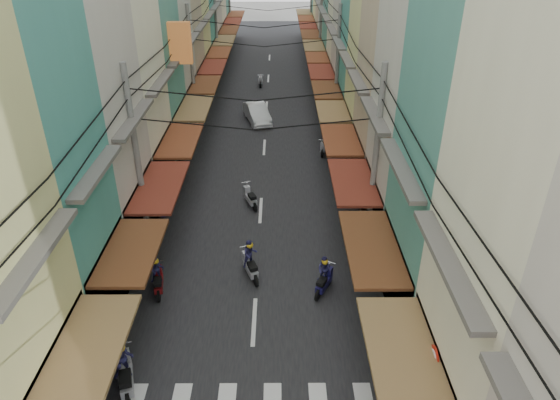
{
  "coord_description": "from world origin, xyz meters",
  "views": [
    {
      "loc": [
        0.89,
        -15.7,
        12.81
      ],
      "look_at": [
        0.97,
        3.63,
        1.93
      ],
      "focal_mm": 32.0,
      "sensor_mm": 36.0,
      "label": 1
    }
  ],
  "objects_px": {
    "traffic_sign": "(431,372)",
    "bicycle": "(456,314)",
    "white_car": "(257,121)",
    "market_umbrella": "(426,269)"
  },
  "relations": [
    {
      "from": "traffic_sign",
      "to": "bicycle",
      "type": "bearing_deg",
      "value": 62.01
    },
    {
      "from": "white_car",
      "to": "market_umbrella",
      "type": "distance_m",
      "value": 21.48
    },
    {
      "from": "white_car",
      "to": "market_umbrella",
      "type": "height_order",
      "value": "market_umbrella"
    },
    {
      "from": "market_umbrella",
      "to": "traffic_sign",
      "type": "xyz_separation_m",
      "value": [
        -1.2,
        -4.93,
        0.35
      ]
    },
    {
      "from": "bicycle",
      "to": "market_umbrella",
      "type": "bearing_deg",
      "value": 65.64
    },
    {
      "from": "white_car",
      "to": "bicycle",
      "type": "relative_size",
      "value": 3.06
    },
    {
      "from": "bicycle",
      "to": "traffic_sign",
      "type": "height_order",
      "value": "traffic_sign"
    },
    {
      "from": "traffic_sign",
      "to": "market_umbrella",
      "type": "bearing_deg",
      "value": 76.31
    },
    {
      "from": "bicycle",
      "to": "traffic_sign",
      "type": "xyz_separation_m",
      "value": [
        -2.57,
        -4.83,
        2.38
      ]
    },
    {
      "from": "white_car",
      "to": "market_umbrella",
      "type": "relative_size",
      "value": 1.95
    }
  ]
}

